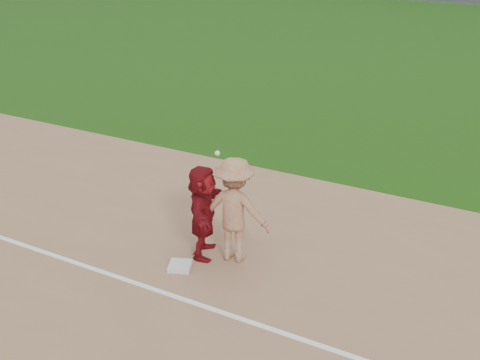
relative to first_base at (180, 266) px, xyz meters
The scene contains 5 objects.
ground 0.43m from the first_base, ahead, with size 160.00×160.00×0.00m, color #1B470D.
foul_line 0.91m from the first_base, 61.83° to the right, with size 60.00×0.10×0.01m, color white.
first_base is the anchor object (origin of this frame).
base_runner 1.08m from the first_base, 79.92° to the left, with size 1.68×0.54×1.82m, color maroon.
first_base_play 1.44m from the first_base, 48.74° to the left, with size 1.40×0.94×2.22m.
Camera 1 is at (5.11, -7.74, 5.94)m, focal length 45.00 mm.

